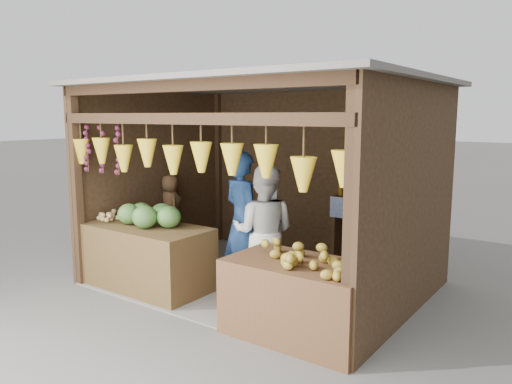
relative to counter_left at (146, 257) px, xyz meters
The scene contains 12 objects.
ground 1.58m from the counter_left, 42.49° to the left, with size 80.00×80.00×0.00m, color #514F49.
stall_structure 1.93m from the counter_left, 42.15° to the left, with size 4.30×3.30×2.66m.
back_shelf 3.21m from the counter_left, 46.79° to the left, with size 1.25×0.32×1.32m.
counter_left is the anchor object (origin of this frame).
counter_right 2.38m from the counter_left, ahead, with size 1.48×0.85×0.78m, color #512E1B.
stool 1.39m from the counter_left, 121.40° to the left, with size 0.36×0.36×0.33m, color black.
man_standing 1.37m from the counter_left, 27.91° to the left, with size 0.66×0.43×1.81m, color navy.
woman_standing 1.62m from the counter_left, 22.77° to the left, with size 0.80×0.62×1.65m, color silver.
vendor_seated 1.43m from the counter_left, 121.40° to the left, with size 0.49×0.32×1.00m, color brown.
melon_pile 0.58m from the counter_left, 80.71° to the left, with size 1.00×0.50×0.32m, color #164A13, non-canonical shape.
tanfruit_pile 0.81m from the counter_left, behind, with size 0.34×0.40×0.13m, color tan, non-canonical shape.
mango_pile 2.49m from the counter_left, ahead, with size 1.40×0.64×0.22m, color #A86016, non-canonical shape.
Camera 1 is at (3.70, -5.30, 2.24)m, focal length 35.00 mm.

